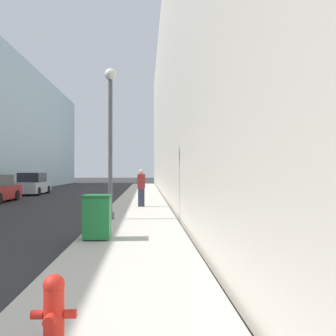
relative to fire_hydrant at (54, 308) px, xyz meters
name	(u,v)px	position (x,y,z in m)	size (l,w,h in m)	color
sidewalk_right	(140,203)	(0.58, 17.23, -0.43)	(2.88, 60.00, 0.12)	#B7B2A8
building_right_stone	(238,97)	(8.12, 25.23, 7.18)	(12.00, 60.00, 15.34)	beige
fire_hydrant	(54,308)	(0.00, 0.00, 0.00)	(0.44, 0.33, 0.71)	red
trash_bin	(97,216)	(-0.33, 5.83, 0.21)	(0.68, 0.69, 1.12)	#1E7538
lamppost	(110,129)	(-0.38, 9.77, 2.88)	(0.42, 0.42, 5.43)	#4C4C51
parked_sedan_far	(32,185)	(-8.06, 26.26, 0.28)	(1.94, 4.57, 1.71)	#A3A8B2
pedestrian_on_sidewalk	(141,188)	(0.68, 14.44, 0.54)	(0.37, 0.24, 1.81)	#2D3347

